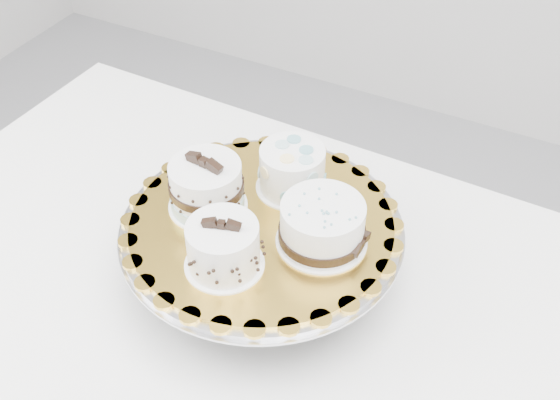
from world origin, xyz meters
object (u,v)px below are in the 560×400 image
at_px(cake_board, 262,223).
at_px(cake_swirl, 223,248).
at_px(cake_dots, 292,169).
at_px(table, 241,325).
at_px(cake_stand, 262,241).
at_px(cake_banded, 207,188).
at_px(cake_ribbon, 323,226).

xyz_separation_m(cake_board, cake_swirl, (-0.00, -0.09, 0.03)).
bearing_deg(cake_dots, table, -80.15).
bearing_deg(cake_stand, cake_dots, 86.20).
bearing_deg(cake_swirl, cake_dots, 69.19).
height_order(cake_stand, cake_banded, cake_banded).
distance_m(cake_stand, cake_dots, 0.11).
height_order(cake_dots, cake_ribbon, cake_dots).
bearing_deg(cake_dots, cake_swirl, -72.89).
xyz_separation_m(cake_banded, cake_ribbon, (0.17, 0.01, -0.00)).
bearing_deg(cake_banded, cake_swirl, -39.93).
bearing_deg(cake_ribbon, cake_swirl, -132.78).
distance_m(table, cake_ribbon, 0.25).
height_order(table, cake_stand, cake_stand).
height_order(cake_stand, cake_dots, cake_dots).
height_order(cake_banded, cake_ribbon, cake_banded).
distance_m(table, cake_stand, 0.16).
height_order(table, cake_ribbon, cake_ribbon).
bearing_deg(cake_board, cake_banded, -175.45).
height_order(cake_board, cake_swirl, cake_swirl).
xyz_separation_m(table, cake_banded, (-0.07, 0.04, 0.23)).
bearing_deg(cake_dots, cake_board, -73.69).
height_order(table, cake_swirl, cake_swirl).
relative_size(cake_swirl, cake_banded, 1.03).
relative_size(table, cake_banded, 10.81).
relative_size(table, cake_ribbon, 9.43).
bearing_deg(cake_board, cake_ribbon, 1.62).
xyz_separation_m(cake_swirl, cake_dots, (0.01, 0.18, 0.00)).
height_order(table, cake_dots, cake_dots).
xyz_separation_m(cake_stand, cake_banded, (-0.08, -0.01, 0.07)).
xyz_separation_m(cake_stand, cake_ribbon, (0.09, 0.00, 0.07)).
distance_m(table, cake_banded, 0.24).
distance_m(cake_board, cake_ribbon, 0.10).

